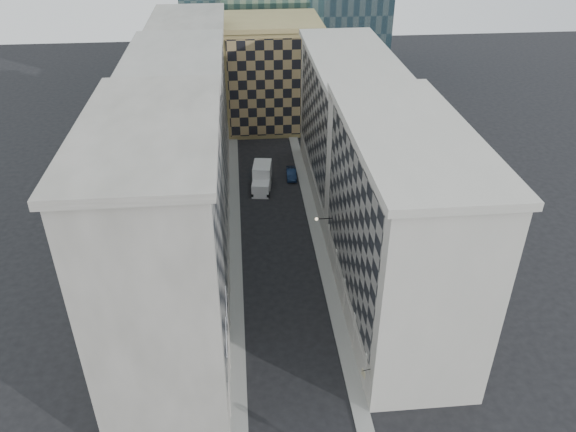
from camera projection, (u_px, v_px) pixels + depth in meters
sidewalk_west at (235, 239)px, 71.28m from camera, size 1.50×100.00×0.15m
sidewalk_east at (317, 234)px, 72.10m from camera, size 1.50×100.00×0.15m
bldg_left_a at (166, 251)px, 48.57m from camera, size 10.80×22.80×23.70m
bldg_left_b at (183, 150)px, 67.49m from camera, size 10.80×22.80×22.70m
bldg_left_c at (193, 92)px, 86.40m from camera, size 10.80×22.80×21.70m
bldg_right_a at (398, 228)px, 54.45m from camera, size 10.80×26.80×20.70m
bldg_right_b at (348, 126)px, 77.60m from camera, size 10.80×28.80×19.70m
tan_block at (271, 73)px, 99.07m from camera, size 16.80×14.80×18.80m
flagpoles_left at (226, 320)px, 46.73m from camera, size 0.10×6.33×2.33m
bracket_lamp at (318, 219)px, 63.74m from camera, size 1.98×0.36×0.36m
box_truck at (262, 178)px, 82.18m from camera, size 3.39×6.59×3.46m
dark_car at (291, 174)px, 85.28m from camera, size 1.64×4.22×1.37m
shop_sign at (364, 373)px, 47.25m from camera, size 0.77×0.68×0.76m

